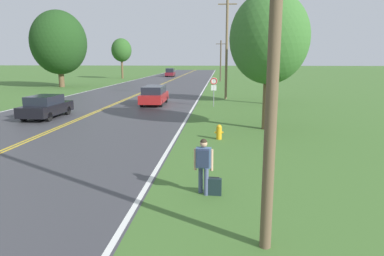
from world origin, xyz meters
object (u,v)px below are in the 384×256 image
(traffic_sign, at_px, (214,85))
(car_black_sedan_approaching, at_px, (46,106))
(suitcase, at_px, (214,187))
(tree_far_back, at_px, (269,44))
(tree_behind_sign, at_px, (121,50))
(car_red_van_mid_near, at_px, (154,95))
(hitchhiker_person, at_px, (203,161))
(fire_hydrant, at_px, (219,132))
(car_maroon_van_mid_far, at_px, (170,72))
(tree_mid_treeline, at_px, (59,43))
(tree_left_verge, at_px, (269,39))
(car_champagne_hatchback_receding, at_px, (170,72))

(traffic_sign, distance_m, car_black_sedan_approaching, 12.95)
(suitcase, distance_m, car_black_sedan_approaching, 17.01)
(tree_far_back, bearing_deg, car_black_sedan_approaching, -150.64)
(suitcase, xyz_separation_m, car_black_sedan_approaching, (-11.60, 12.43, 0.52))
(tree_behind_sign, height_order, car_black_sedan_approaching, tree_behind_sign)
(tree_behind_sign, height_order, car_red_van_mid_near, tree_behind_sign)
(hitchhiker_person, relative_size, fire_hydrant, 2.26)
(car_maroon_van_mid_far, bearing_deg, traffic_sign, -169.04)
(hitchhiker_person, xyz_separation_m, tree_behind_sign, (-19.67, 59.38, 4.61))
(hitchhiker_person, height_order, car_maroon_van_mid_far, car_maroon_van_mid_far)
(tree_behind_sign, xyz_separation_m, tree_mid_treeline, (-2.48, -21.79, 0.50))
(fire_hydrant, distance_m, tree_behind_sign, 56.23)
(fire_hydrant, distance_m, tree_far_back, 15.51)
(fire_hydrant, height_order, tree_left_verge, tree_left_verge)
(traffic_sign, height_order, tree_behind_sign, tree_behind_sign)
(tree_mid_treeline, bearing_deg, hitchhiker_person, -59.49)
(tree_mid_treeline, relative_size, car_maroon_van_mid_far, 2.45)
(car_red_van_mid_near, bearing_deg, tree_left_verge, 38.52)
(suitcase, relative_size, fire_hydrant, 0.75)
(tree_mid_treeline, bearing_deg, tree_behind_sign, 83.50)
(tree_left_verge, bearing_deg, tree_behind_sign, 114.62)
(tree_left_verge, bearing_deg, tree_far_back, 82.53)
(hitchhiker_person, height_order, car_champagne_hatchback_receding, hitchhiker_person)
(hitchhiker_person, bearing_deg, tree_behind_sign, 21.69)
(tree_mid_treeline, xyz_separation_m, car_maroon_van_mid_far, (11.07, 30.09, -5.18))
(tree_far_back, bearing_deg, car_maroon_van_mid_far, 108.59)
(fire_hydrant, height_order, tree_far_back, tree_far_back)
(traffic_sign, height_order, car_black_sedan_approaching, traffic_sign)
(hitchhiker_person, relative_size, car_champagne_hatchback_receding, 0.39)
(hitchhiker_person, xyz_separation_m, car_champagne_hatchback_receding, (-12.43, 75.65, -0.24))
(car_black_sedan_approaching, bearing_deg, tree_behind_sign, 10.71)
(suitcase, height_order, car_red_van_mid_near, car_red_van_mid_near)
(suitcase, relative_size, tree_far_back, 0.07)
(tree_far_back, relative_size, car_champagne_hatchback_receding, 1.79)
(tree_left_verge, xyz_separation_m, car_black_sedan_approaching, (-14.30, 2.55, -4.22))
(car_champagne_hatchback_receding, bearing_deg, car_red_van_mid_near, -172.31)
(hitchhiker_person, bearing_deg, tree_mid_treeline, 33.87)
(suitcase, height_order, car_maroon_van_mid_far, car_maroon_van_mid_far)
(traffic_sign, distance_m, tree_far_back, 6.19)
(tree_mid_treeline, xyz_separation_m, car_black_sedan_approaching, (10.88, -25.19, -5.36))
(traffic_sign, relative_size, car_black_sedan_approaching, 0.56)
(suitcase, height_order, fire_hydrant, fire_hydrant)
(traffic_sign, height_order, tree_far_back, tree_far_back)
(tree_mid_treeline, distance_m, tree_far_back, 31.27)
(tree_mid_treeline, height_order, car_champagne_hatchback_receding, tree_mid_treeline)
(suitcase, bearing_deg, tree_mid_treeline, 34.22)
(suitcase, xyz_separation_m, fire_hydrant, (0.08, 7.15, 0.12))
(fire_hydrant, relative_size, car_red_van_mid_near, 0.15)
(car_champagne_hatchback_receding, bearing_deg, tree_far_back, -162.24)
(hitchhiker_person, xyz_separation_m, car_black_sedan_approaching, (-11.28, 12.41, -0.25))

